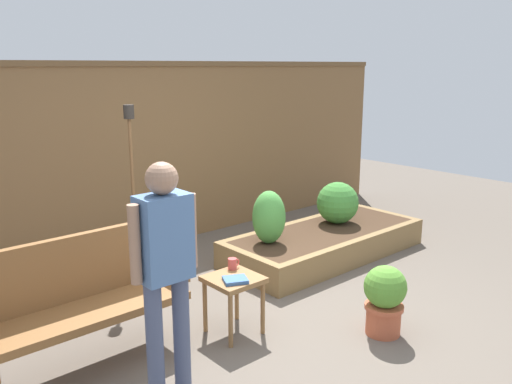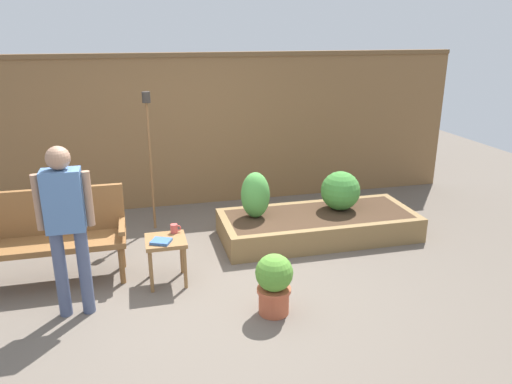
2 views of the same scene
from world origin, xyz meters
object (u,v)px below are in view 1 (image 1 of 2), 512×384
at_px(side_table, 234,287).
at_px(potted_boxwood, 385,297).
at_px(cup_on_table, 233,264).
at_px(book_on_table, 235,280).
at_px(garden_bench, 79,293).
at_px(tiki_torch, 132,163).
at_px(person_by_bench, 165,262).
at_px(shrub_far_corner, 338,203).
at_px(shrub_near_bench, 269,217).

relative_size(side_table, potted_boxwood, 0.83).
relative_size(cup_on_table, book_on_table, 0.61).
bearing_deg(garden_bench, side_table, -18.48).
bearing_deg(tiki_torch, garden_bench, -133.52).
height_order(side_table, book_on_table, book_on_table).
bearing_deg(side_table, book_on_table, -120.09).
xyz_separation_m(garden_bench, potted_boxwood, (2.00, -1.18, -0.23)).
distance_m(garden_bench, cup_on_table, 1.23).
bearing_deg(cup_on_table, tiki_torch, 96.51).
height_order(garden_bench, person_by_bench, person_by_bench).
relative_size(potted_boxwood, shrub_far_corner, 1.18).
relative_size(garden_bench, person_by_bench, 0.92).
height_order(side_table, cup_on_table, cup_on_table).
height_order(cup_on_table, shrub_near_bench, shrub_near_bench).
height_order(side_table, tiki_torch, tiki_torch).
height_order(side_table, potted_boxwood, potted_boxwood).
xyz_separation_m(potted_boxwood, shrub_near_bench, (0.23, 1.61, 0.27)).
bearing_deg(shrub_far_corner, person_by_bench, -158.85).
distance_m(garden_bench, shrub_near_bench, 2.27).
relative_size(side_table, shrub_far_corner, 0.98).
height_order(side_table, shrub_far_corner, shrub_far_corner).
height_order(shrub_near_bench, shrub_far_corner, shrub_near_bench).
height_order(garden_bench, shrub_far_corner, garden_bench).
bearing_deg(shrub_near_bench, potted_boxwood, -98.18).
bearing_deg(person_by_bench, tiki_torch, 66.90).
xyz_separation_m(cup_on_table, person_by_bench, (-0.95, -0.52, 0.41)).
bearing_deg(person_by_bench, garden_bench, 109.26).
xyz_separation_m(shrub_near_bench, tiki_torch, (-1.17, 0.68, 0.62)).
relative_size(potted_boxwood, tiki_torch, 0.33).
relative_size(shrub_far_corner, person_by_bench, 0.31).
relative_size(side_table, cup_on_table, 4.34).
relative_size(potted_boxwood, shrub_near_bench, 1.03).
height_order(side_table, shrub_near_bench, shrub_near_bench).
xyz_separation_m(garden_bench, side_table, (1.11, -0.37, -0.15)).
xyz_separation_m(potted_boxwood, person_by_bench, (-1.74, 0.43, 0.62)).
height_order(garden_bench, cup_on_table, garden_bench).
xyz_separation_m(garden_bench, book_on_table, (1.06, -0.45, -0.05)).
bearing_deg(cup_on_table, person_by_bench, -151.39).
xyz_separation_m(side_table, shrub_far_corner, (2.22, 0.81, 0.15)).
height_order(cup_on_table, shrub_far_corner, shrub_far_corner).
bearing_deg(person_by_bench, shrub_near_bench, 31.05).
bearing_deg(shrub_near_bench, person_by_bench, -148.95).
xyz_separation_m(book_on_table, shrub_far_corner, (2.27, 0.89, 0.05)).
bearing_deg(shrub_far_corner, book_on_table, -158.62).
bearing_deg(potted_boxwood, side_table, 137.81).
distance_m(garden_bench, potted_boxwood, 2.33).
bearing_deg(shrub_near_bench, garden_bench, -168.94).
xyz_separation_m(cup_on_table, potted_boxwood, (0.79, -0.95, -0.21)).
relative_size(shrub_near_bench, person_by_bench, 0.36).
xyz_separation_m(cup_on_table, shrub_near_bench, (1.02, 0.67, 0.05)).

